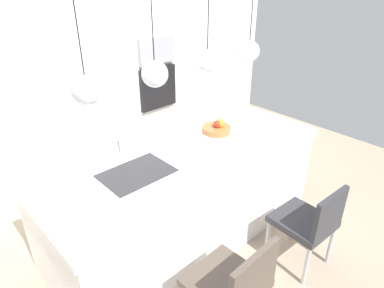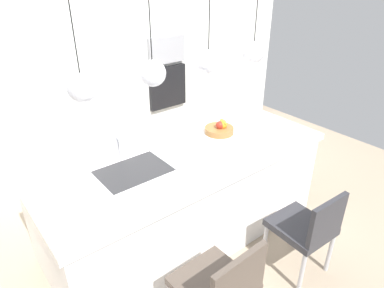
# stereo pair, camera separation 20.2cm
# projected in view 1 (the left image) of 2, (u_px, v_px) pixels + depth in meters

# --- Properties ---
(floor) EXTENTS (6.60, 6.60, 0.00)m
(floor) POSITION_uv_depth(u_px,v_px,m) (185.00, 230.00, 3.47)
(floor) COLOR tan
(floor) RESTS_ON ground
(back_wall) EXTENTS (6.00, 0.10, 2.60)m
(back_wall) POSITION_uv_depth(u_px,v_px,m) (88.00, 71.00, 3.94)
(back_wall) COLOR white
(back_wall) RESTS_ON ground
(kitchen_island) EXTENTS (2.64, 1.14, 0.90)m
(kitchen_island) POSITION_uv_depth(u_px,v_px,m) (184.00, 194.00, 3.26)
(kitchen_island) COLOR white
(kitchen_island) RESTS_ON ground
(sink_basin) EXTENTS (0.56, 0.40, 0.02)m
(sink_basin) POSITION_uv_depth(u_px,v_px,m) (137.00, 174.00, 2.75)
(sink_basin) COLOR #2D2D30
(sink_basin) RESTS_ON kitchen_island
(faucet) EXTENTS (0.02, 0.17, 0.22)m
(faucet) POSITION_uv_depth(u_px,v_px,m) (120.00, 148.00, 2.82)
(faucet) COLOR silver
(faucet) RESTS_ON kitchen_island
(fruit_bowl) EXTENTS (0.28, 0.28, 0.15)m
(fruit_bowl) POSITION_uv_depth(u_px,v_px,m) (217.00, 128.00, 3.41)
(fruit_bowl) COLOR #9E6B38
(fruit_bowl) RESTS_ON kitchen_island
(microwave) EXTENTS (0.54, 0.08, 0.34)m
(microwave) POSITION_uv_depth(u_px,v_px,m) (156.00, 50.00, 4.41)
(microwave) COLOR #9E9EA3
(microwave) RESTS_ON back_wall
(oven) EXTENTS (0.56, 0.08, 0.56)m
(oven) POSITION_uv_depth(u_px,v_px,m) (158.00, 88.00, 4.64)
(oven) COLOR black
(oven) RESTS_ON back_wall
(chair_near) EXTENTS (0.48, 0.48, 0.88)m
(chair_near) POSITION_uv_depth(u_px,v_px,m) (233.00, 284.00, 2.27)
(chair_near) COLOR brown
(chair_near) RESTS_ON ground
(chair_middle) EXTENTS (0.45, 0.48, 0.83)m
(chair_middle) POSITION_uv_depth(u_px,v_px,m) (310.00, 221.00, 2.87)
(chair_middle) COLOR #333338
(chair_middle) RESTS_ON ground
(pendant_light_left) EXTENTS (0.20, 0.20, 0.80)m
(pendant_light_left) POSITION_uv_depth(u_px,v_px,m) (87.00, 90.00, 2.20)
(pendant_light_left) COLOR silver
(pendant_light_center_left) EXTENTS (0.20, 0.20, 0.80)m
(pendant_light_center_left) POSITION_uv_depth(u_px,v_px,m) (155.00, 74.00, 2.53)
(pendant_light_center_left) COLOR silver
(pendant_light_center_right) EXTENTS (0.20, 0.20, 0.80)m
(pendant_light_center_right) POSITION_uv_depth(u_px,v_px,m) (207.00, 61.00, 2.86)
(pendant_light_center_right) COLOR silver
(pendant_light_right) EXTENTS (0.20, 0.20, 0.80)m
(pendant_light_right) POSITION_uv_depth(u_px,v_px,m) (249.00, 51.00, 3.19)
(pendant_light_right) COLOR silver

